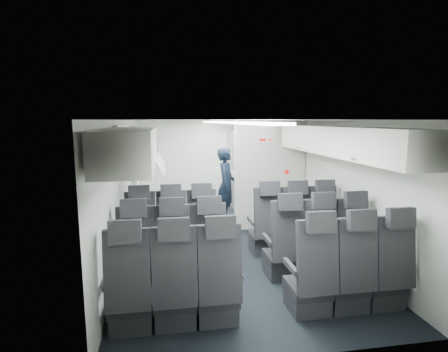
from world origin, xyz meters
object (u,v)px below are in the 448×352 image
object	(u,v)px
galley_unit	(246,169)
flight_attendant	(226,185)
boarding_door	(137,179)
carry_on_bag	(142,146)
seat_row_mid	(247,253)
seat_row_front	(234,232)
seat_row_rear	(265,283)

from	to	relation	value
galley_unit	flight_attendant	distance (m)	1.54
boarding_door	carry_on_bag	distance (m)	2.22
seat_row_mid	galley_unit	world-z (taller)	galley_unit
flight_attendant	carry_on_bag	xyz separation A→B (m)	(-1.57, -1.88, 0.98)
seat_row_front	carry_on_bag	world-z (taller)	carry_on_bag
boarding_door	flight_attendant	size ratio (longest dim) A/B	1.17
seat_row_mid	galley_unit	bearing A→B (deg)	77.12
seat_row_front	boarding_door	size ratio (longest dim) A/B	1.79
galley_unit	flight_attendant	world-z (taller)	galley_unit
seat_row_front	flight_attendant	world-z (taller)	flight_attendant
seat_row_rear	seat_row_front	bearing A→B (deg)	90.00
carry_on_bag	seat_row_rear	bearing A→B (deg)	-53.65
seat_row_front	flight_attendant	distance (m)	1.97
seat_row_front	flight_attendant	size ratio (longest dim) A/B	2.10
galley_unit	carry_on_bag	world-z (taller)	carry_on_bag
flight_attendant	seat_row_rear	bearing A→B (deg)	-164.54
seat_row_mid	flight_attendant	distance (m)	2.85
galley_unit	flight_attendant	bearing A→B (deg)	-119.02
seat_row_front	galley_unit	xyz separation A→B (m)	(0.95, 3.25, 0.55)
seat_row_rear	galley_unit	distance (m)	5.17
seat_row_mid	boarding_door	size ratio (longest dim) A/B	1.79
flight_attendant	seat_row_front	bearing A→B (deg)	-167.53
seat_row_mid	carry_on_bag	bearing A→B (deg)	145.51
flight_attendant	galley_unit	bearing A→B (deg)	-10.35
seat_row_mid	carry_on_bag	size ratio (longest dim) A/B	7.59
seat_row_rear	flight_attendant	xyz separation A→B (m)	(0.21, 3.72, 0.39)
carry_on_bag	seat_row_front	bearing A→B (deg)	-1.92
seat_row_mid	flight_attendant	world-z (taller)	flight_attendant
seat_row_mid	seat_row_front	bearing A→B (deg)	90.00
galley_unit	seat_row_rear	bearing A→B (deg)	-100.65
boarding_door	carry_on_bag	size ratio (longest dim) A/B	4.24
carry_on_bag	boarding_door	bearing A→B (deg)	97.30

